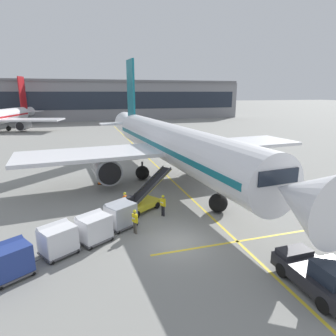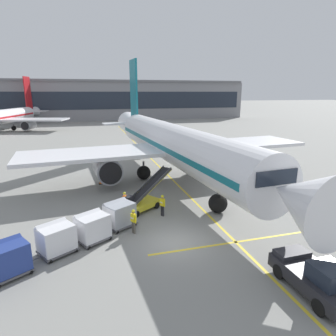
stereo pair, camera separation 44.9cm
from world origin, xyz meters
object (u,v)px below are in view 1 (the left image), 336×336
Objects in this scene: baggage_cart_lead at (120,214)px; ground_crew_by_carts at (163,204)px; pushback_tug at (319,275)px; parked_airplane at (171,144)px; belt_loader at (142,200)px; baggage_cart_third at (58,239)px; ground_crew_marshaller at (125,201)px; ground_crew_by_loader at (135,220)px; safety_cone_engine_keepout at (100,181)px; baggage_cart_fourth at (10,260)px; baggage_cart_second at (94,227)px.

baggage_cart_lead reaches higher than ground_crew_by_carts.
ground_crew_by_carts is at bearing 114.40° from pushback_tug.
parked_airplane is 15.42× the size of baggage_cart_lead.
belt_loader is 3.47m from baggage_cart_lead.
baggage_cart_third is 8.33m from ground_crew_by_carts.
ground_crew_marshaller is at bearing 73.94° from baggage_cart_lead.
ground_crew_by_loader is (-6.28, -11.85, -2.97)m from parked_airplane.
belt_loader reaches higher than safety_cone_engine_keepout.
baggage_cart_third is 1.57× the size of ground_crew_by_loader.
belt_loader reaches higher than ground_crew_by_loader.
belt_loader is 1.84× the size of baggage_cart_fourth.
ground_crew_by_loader is (7.15, 2.92, -0.00)m from baggage_cart_fourth.
ground_crew_marshaller is (-0.12, 3.73, 0.00)m from ground_crew_by_loader.
ground_crew_marshaller reaches higher than safety_cone_engine_keepout.
baggage_cart_second is at bearing -173.07° from ground_crew_by_loader.
baggage_cart_second is 12.45m from safety_cone_engine_keepout.
parked_airplane is 20.59m from pushback_tug.
baggage_cart_third is at bearing -154.61° from ground_crew_by_carts.
baggage_cart_third reaches higher than safety_cone_engine_keepout.
baggage_cart_lead is 2.50m from baggage_cart_second.
safety_cone_engine_keepout is (1.22, 12.38, -0.68)m from baggage_cart_second.
belt_loader is at bearing 116.34° from pushback_tug.
belt_loader is 10.94m from baggage_cart_fourth.
baggage_cart_second is 4.19× the size of safety_cone_engine_keepout.
ground_crew_by_loader is 1.00× the size of ground_crew_by_carts.
belt_loader is at bearing 127.12° from ground_crew_by_carts.
safety_cone_engine_keepout is (-4.17, 9.78, -0.68)m from ground_crew_by_carts.
baggage_cart_lead and baggage_cart_second have the same top height.
parked_airplane is 10.75m from ground_crew_marshaller.
baggage_cart_lead is (-7.11, -10.59, -2.97)m from parked_airplane.
baggage_cart_third is 4.19× the size of safety_cone_engine_keepout.
baggage_cart_third and baggage_cart_fourth have the same top height.
ground_crew_marshaller is at bearing 57.07° from baggage_cart_second.
ground_crew_by_carts is at bearing 25.39° from baggage_cart_third.
baggage_cart_third is at bearing 150.02° from pushback_tug.
safety_cone_engine_keepout is at bearing 93.73° from baggage_cart_lead.
belt_loader is 1.84× the size of baggage_cart_lead.
baggage_cart_third reaches higher than pushback_tug.
parked_airplane is at bearing 56.13° from baggage_cart_lead.
baggage_cart_fourth reaches higher than pushback_tug.
parked_airplane is 64.58× the size of safety_cone_engine_keepout.
parked_airplane is 10.68m from ground_crew_by_carts.
baggage_cart_lead is at bearing 32.42° from baggage_cart_third.
baggage_cart_second is (-9.03, -12.19, -2.97)m from parked_airplane.
baggage_cart_fourth is at bearing -157.76° from ground_crew_by_loader.
ground_crew_by_carts is 3.13m from ground_crew_marshaller.
baggage_cart_lead is 3.61m from ground_crew_by_carts.
baggage_cart_lead is 10.82m from safety_cone_engine_keepout.
belt_loader is 5.94m from baggage_cart_second.
baggage_cart_fourth is 1.57× the size of ground_crew_by_loader.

